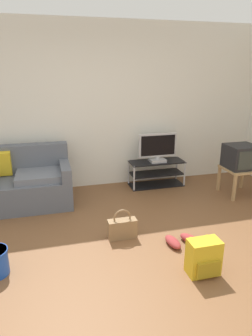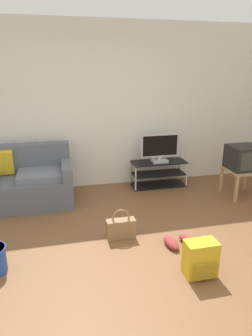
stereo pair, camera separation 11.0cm
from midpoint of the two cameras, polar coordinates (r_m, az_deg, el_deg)
The scene contains 10 objects.
ground_plane at distance 3.33m, azimuth 1.41°, elevation -18.09°, with size 9.00×9.80×0.02m, color brown.
wall_back at distance 5.13m, azimuth -5.46°, elevation 11.29°, with size 9.00×0.10×2.70m, color silver.
couch at distance 4.83m, azimuth -20.50°, elevation -2.76°, with size 1.83×0.83×0.86m.
tv_stand at distance 5.31m, azimuth 6.70°, elevation -1.05°, with size 0.94×0.38×0.44m.
flat_tv at distance 5.16m, azimuth 6.97°, elevation 3.72°, with size 0.66×0.22×0.49m.
side_table at distance 5.17m, azimuth 21.59°, elevation -0.95°, with size 0.50×0.50×0.45m.
crt_tv at distance 5.11m, azimuth 21.83°, elevation 1.85°, with size 0.46×0.44×0.37m.
backpack at distance 3.20m, azimuth 14.84°, elevation -16.22°, with size 0.32×0.26×0.37m.
handbag at distance 3.72m, azimuth -0.11°, elevation -11.22°, with size 0.35×0.13×0.38m.
sneakers_pair at distance 3.69m, azimuth 11.02°, elevation -13.42°, with size 0.42×0.32×0.09m.
Camera 2 is at (-0.63, -2.61, 1.96)m, focal length 32.37 mm.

